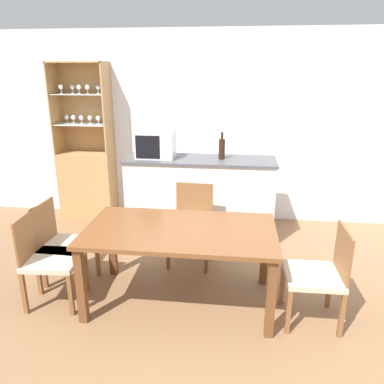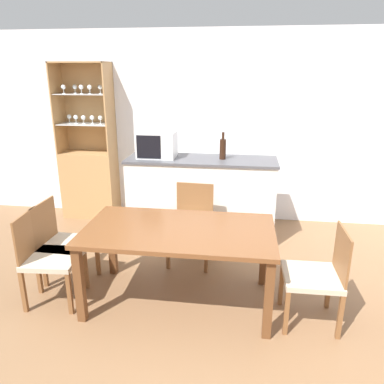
% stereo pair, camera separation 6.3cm
% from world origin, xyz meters
% --- Properties ---
extents(ground_plane, '(18.00, 18.00, 0.00)m').
position_xyz_m(ground_plane, '(0.00, 0.00, 0.00)').
color(ground_plane, brown).
extents(wall_back, '(6.80, 0.06, 2.55)m').
position_xyz_m(wall_back, '(0.00, 2.63, 1.27)').
color(wall_back, silver).
rests_on(wall_back, ground_plane).
extents(kitchen_counter, '(1.82, 0.59, 1.01)m').
position_xyz_m(kitchen_counter, '(0.01, 1.92, 0.51)').
color(kitchen_counter, white).
rests_on(kitchen_counter, ground_plane).
extents(display_cabinet, '(0.75, 0.38, 2.14)m').
position_xyz_m(display_cabinet, '(-1.65, 2.42, 0.63)').
color(display_cabinet, tan).
rests_on(display_cabinet, ground_plane).
extents(dining_table, '(1.66, 0.92, 0.72)m').
position_xyz_m(dining_table, '(-0.02, 0.47, 0.63)').
color(dining_table, brown).
rests_on(dining_table, ground_plane).
extents(dining_chair_side_left_near, '(0.48, 0.48, 0.84)m').
position_xyz_m(dining_chair_side_left_near, '(-1.19, 0.33, 0.43)').
color(dining_chair_side_left_near, '#C1B299').
rests_on(dining_chair_side_left_near, ground_plane).
extents(dining_chair_side_right_near, '(0.46, 0.46, 0.84)m').
position_xyz_m(dining_chair_side_right_near, '(1.15, 0.33, 0.43)').
color(dining_chair_side_right_near, '#C1B299').
rests_on(dining_chair_side_right_near, ground_plane).
extents(dining_chair_head_far, '(0.48, 0.48, 0.84)m').
position_xyz_m(dining_chair_head_far, '(-0.02, 1.27, 0.43)').
color(dining_chair_head_far, '#C1B299').
rests_on(dining_chair_head_far, ground_plane).
extents(dining_chair_side_left_far, '(0.47, 0.47, 0.84)m').
position_xyz_m(dining_chair_side_left_far, '(-1.19, 0.61, 0.43)').
color(dining_chair_side_left_far, '#C1B299').
rests_on(dining_chair_side_left_far, ground_plane).
extents(microwave, '(0.46, 0.34, 0.31)m').
position_xyz_m(microwave, '(-0.54, 1.93, 1.17)').
color(microwave, silver).
rests_on(microwave, kitchen_counter).
extents(wine_bottle, '(0.08, 0.08, 0.32)m').
position_xyz_m(wine_bottle, '(0.26, 1.93, 1.14)').
color(wine_bottle, black).
rests_on(wine_bottle, kitchen_counter).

